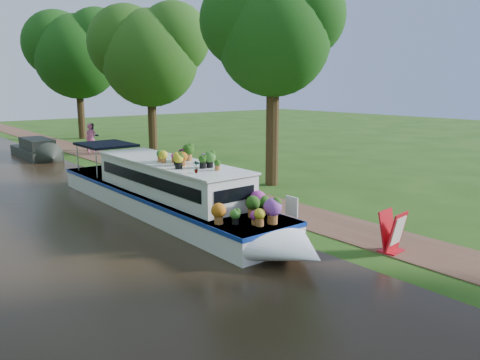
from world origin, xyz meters
name	(u,v)px	position (x,y,z in m)	size (l,w,h in m)	color
ground	(250,213)	(0.00, 0.00, 0.00)	(100.00, 100.00, 0.00)	#204611
canal_water	(78,251)	(-6.00, 0.00, 0.01)	(10.00, 100.00, 0.02)	black
towpath	(275,207)	(1.20, 0.00, 0.01)	(2.20, 100.00, 0.03)	brown
plant_boat	(171,191)	(-2.25, 1.46, 0.85)	(2.29, 13.52, 2.30)	white
tree_near_overhang	(272,30)	(3.79, 3.06, 6.60)	(5.52, 5.28, 8.99)	black
tree_near_mid	(149,50)	(4.48, 15.08, 6.44)	(6.90, 6.60, 9.40)	black
tree_near_far	(76,50)	(3.98, 26.09, 7.05)	(7.59, 7.26, 10.30)	black
second_boat	(37,150)	(-1.93, 17.67, 0.47)	(1.80, 6.00, 1.16)	black
sandwich_board	(393,233)	(0.45, -5.28, 0.52)	(0.71, 0.61, 1.09)	red
pedestrian_pink	(91,138)	(1.41, 17.60, 0.96)	(0.68, 0.45, 1.86)	#C4507D
pedestrian_dark	(93,137)	(1.90, 18.52, 0.93)	(0.88, 0.68, 1.80)	black
verge_plant	(237,210)	(-0.60, -0.04, 0.23)	(0.41, 0.36, 0.46)	#2C5C1B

